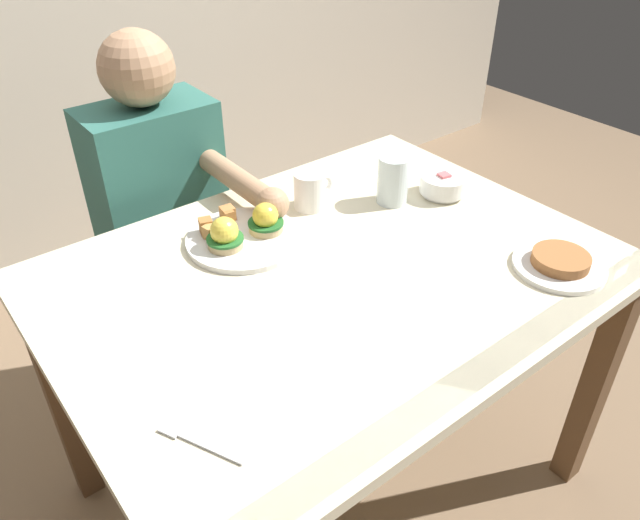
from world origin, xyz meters
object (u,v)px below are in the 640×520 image
coffee_mug (310,189)px  side_plate (560,263)px  fruit_bowl (443,185)px  dining_table (333,307)px  diner_person (166,211)px  eggs_benedict_plate (243,233)px  fork (196,441)px  water_glass_near (393,183)px

coffee_mug → side_plate: size_ratio=0.56×
coffee_mug → side_plate: bearing=-64.4°
coffee_mug → side_plate: 0.61m
fruit_bowl → dining_table: bearing=-169.1°
fruit_bowl → coffee_mug: coffee_mug is taller
side_plate → diner_person: diner_person is taller
eggs_benedict_plate → diner_person: diner_person is taller
coffee_mug → eggs_benedict_plate: bearing=-171.5°
eggs_benedict_plate → fruit_bowl: 0.54m
coffee_mug → fruit_bowl: bearing=-27.8°
coffee_mug → fork: coffee_mug is taller
fruit_bowl → coffee_mug: size_ratio=1.08×
coffee_mug → water_glass_near: 0.21m
fruit_bowl → side_plate: bearing=-96.7°
dining_table → eggs_benedict_plate: eggs_benedict_plate is taller
coffee_mug → diner_person: (-0.24, 0.35, -0.14)m
eggs_benedict_plate → coffee_mug: coffee_mug is taller
fruit_bowl → diner_person: (-0.55, 0.52, -0.12)m
side_plate → coffee_mug: bearing=115.6°
eggs_benedict_plate → side_plate: eggs_benedict_plate is taller
diner_person → side_plate: bearing=-60.9°
fork → water_glass_near: size_ratio=1.19×
eggs_benedict_plate → diner_person: size_ratio=0.24×
coffee_mug → water_glass_near: size_ratio=0.89×
fruit_bowl → diner_person: size_ratio=0.11×
diner_person → fruit_bowl: bearing=-43.4°
dining_table → fruit_bowl: size_ratio=10.00×
side_plate → water_glass_near: bearing=100.5°
eggs_benedict_plate → fork: size_ratio=1.82×
water_glass_near → fruit_bowl: bearing=-23.6°
fork → diner_person: diner_person is taller
eggs_benedict_plate → side_plate: (0.48, -0.52, -0.01)m
eggs_benedict_plate → water_glass_near: 0.41m
fruit_bowl → fork: (-0.90, -0.31, -0.03)m
eggs_benedict_plate → coffee_mug: (0.22, 0.03, 0.03)m
fork → diner_person: size_ratio=0.13×
dining_table → coffee_mug: coffee_mug is taller
fork → water_glass_near: bearing=25.4°
fork → diner_person: bearing=67.2°
eggs_benedict_plate → water_glass_near: (0.40, -0.07, 0.03)m
dining_table → eggs_benedict_plate: size_ratio=4.44×
fork → water_glass_near: water_glass_near is taller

